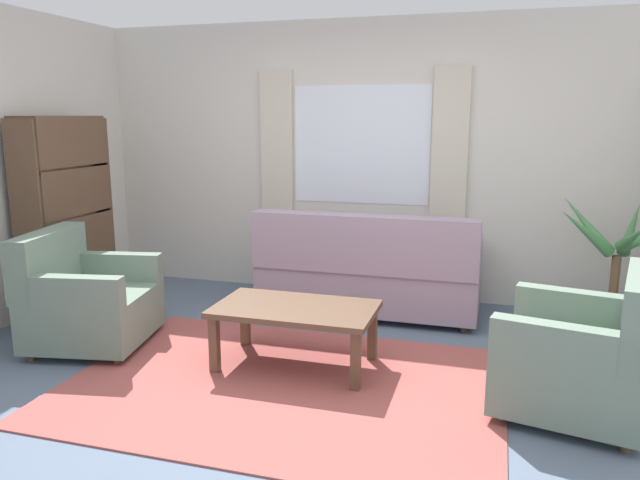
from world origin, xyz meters
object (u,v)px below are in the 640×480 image
Objects in this scene: couch at (368,273)px; coffee_table at (295,314)px; bookshelf at (72,213)px; armchair_right at (585,356)px; armchair_left at (85,300)px; potted_plant at (616,276)px.

couch is 1.73× the size of coffee_table.
coffee_table is 2.47m from bookshelf.
couch is 2.15m from armchair_right.
couch is at bearing -64.93° from armchair_left.
armchair_right reaches higher than coffee_table.
couch is at bearing -178.28° from potted_plant.
coffee_table is at bearing 73.41° from bookshelf.
potted_plant is at bearing 177.36° from armchair_right.
armchair_right is at bearing 137.64° from couch.
armchair_left is 1.13m from bookshelf.
potted_plant is (0.39, 1.51, 0.13)m from armchair_right.
couch is 2.67m from bookshelf.
armchair_left is 0.84× the size of potted_plant.
coffee_table is (1.66, 0.06, 0.03)m from armchair_left.
armchair_left is 4.13m from potted_plant.
bookshelf is (-0.66, 0.75, 0.52)m from armchair_left.
potted_plant is at bearing 98.22° from bookshelf.
couch reaches higher than coffee_table.
couch is at bearing 103.13° from bookshelf.
coffee_table is at bearing -83.17° from armchair_right.
coffee_table is 2.60m from potted_plant.
armchair_left and armchair_right have the same top height.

